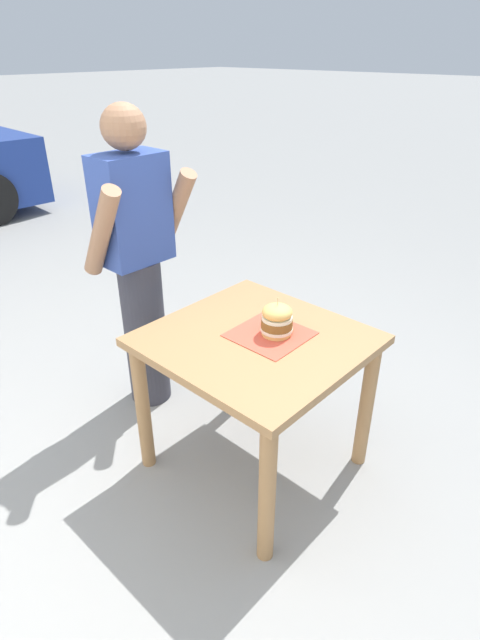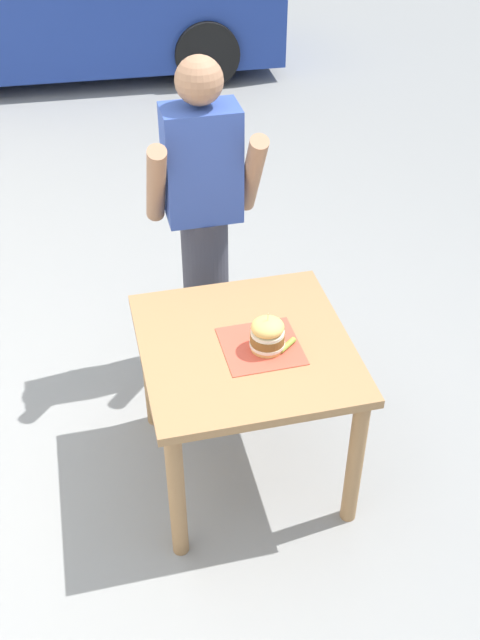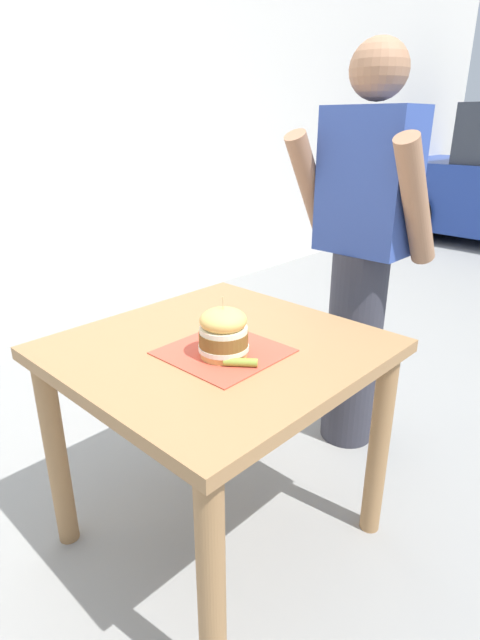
% 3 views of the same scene
% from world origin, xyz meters
% --- Properties ---
extents(ground_plane, '(80.00, 80.00, 0.00)m').
position_xyz_m(ground_plane, '(0.00, 0.00, 0.00)').
color(ground_plane, gray).
extents(patio_table, '(0.88, 0.91, 0.76)m').
position_xyz_m(patio_table, '(0.00, 0.00, 0.62)').
color(patio_table, '#9E7247').
rests_on(patio_table, ground).
extents(serving_paper, '(0.33, 0.33, 0.00)m').
position_xyz_m(serving_paper, '(0.06, -0.03, 0.76)').
color(serving_paper, '#D64C38').
rests_on(serving_paper, patio_table).
extents(sandwich, '(0.15, 0.15, 0.18)m').
position_xyz_m(sandwich, '(0.08, -0.05, 0.84)').
color(sandwich, '#E5B25B').
rests_on(sandwich, serving_paper).
extents(pickle_spear, '(0.09, 0.08, 0.02)m').
position_xyz_m(pickle_spear, '(0.16, -0.07, 0.78)').
color(pickle_spear, '#8EA83D').
rests_on(pickle_spear, serving_paper).
extents(diner_across_table, '(0.55, 0.35, 1.69)m').
position_xyz_m(diner_across_table, '(-0.01, 0.84, 0.88)').
color(diner_across_table, '#33333D').
rests_on(diner_across_table, ground).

